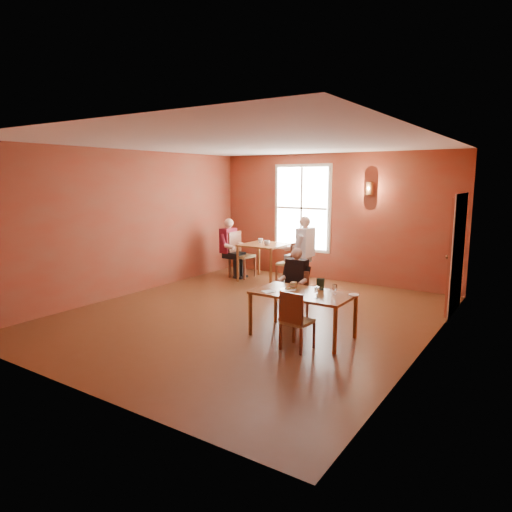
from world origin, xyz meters
The scene contains 28 objects.
ground centered at (0.00, 0.00, 0.00)m, with size 6.00×7.00×0.01m, color brown.
wall_back centered at (0.00, 3.50, 1.50)m, with size 6.00×0.04×3.00m, color brown.
wall_front centered at (0.00, -3.50, 1.50)m, with size 6.00×0.04×3.00m, color brown.
wall_left centered at (-3.00, 0.00, 1.50)m, with size 0.04×7.00×3.00m, color brown.
wall_right centered at (3.00, 0.00, 1.50)m, with size 0.04×7.00×3.00m, color brown.
ceiling centered at (0.00, 0.00, 3.00)m, with size 6.00×7.00×0.04m, color white.
window centered at (-0.80, 3.45, 1.70)m, with size 1.36×0.10×1.96m, color white.
door centered at (2.94, 2.30, 1.05)m, with size 0.12×1.04×2.10m, color maroon.
wall_sconce centered at (0.90, 3.40, 2.20)m, with size 0.16×0.16×0.28m, color brown.
main_table centered at (1.29, -0.45, 0.35)m, with size 1.50×0.84×0.70m, color brown, non-canonical shape.
chair_diner_main centered at (0.79, 0.20, 0.42)m, with size 0.37×0.37×0.85m, color brown, non-canonical shape.
diner_main centered at (0.79, 0.17, 0.59)m, with size 0.48×0.48×1.19m, color #3B271F, non-canonical shape.
chair_empty centered at (1.47, -0.96, 0.43)m, with size 0.38×0.38×0.86m, color #472B12, non-canonical shape.
plate_food centered at (1.03, -0.46, 0.72)m, with size 0.26×0.26×0.03m, color white.
sandwich centered at (1.08, -0.37, 0.75)m, with size 0.08×0.08×0.10m, color tan.
goblet_a centered at (1.76, -0.33, 0.79)m, with size 0.07×0.07×0.17m, color white, non-canonical shape.
goblet_c centered at (1.61, -0.64, 0.79)m, with size 0.07×0.07×0.18m, color white, non-canonical shape.
menu_stand centered at (1.45, -0.17, 0.79)m, with size 0.11×0.06×0.19m, color black.
knife centered at (1.27, -0.68, 0.70)m, with size 0.18×0.01×0.00m, color silver.
napkin centered at (0.83, -0.71, 0.70)m, with size 0.17×0.17×0.01m, color white.
side_plate centered at (2.00, -0.20, 0.71)m, with size 0.16×0.16×0.01m, color white.
second_table centered at (-1.31, 2.56, 0.44)m, with size 1.00×1.00×0.88m, color brown, non-canonical shape.
chair_diner_white centered at (-0.66, 2.56, 0.49)m, with size 0.44×0.44×0.99m, color #4B2E15, non-canonical shape.
diner_white centered at (-0.63, 2.56, 0.76)m, with size 0.61×0.61×1.52m, color silver, non-canonical shape.
chair_diner_maroon centered at (-1.96, 2.56, 0.56)m, with size 0.49×0.49×1.12m, color #46280F, non-canonical shape.
diner_maroon centered at (-1.99, 2.56, 0.70)m, with size 0.56×0.56×1.40m, color maroon, non-canonical shape.
cup_a centered at (-1.17, 2.44, 0.93)m, with size 0.14×0.14×0.11m, color silver.
cup_b centered at (-1.50, 2.67, 0.93)m, with size 0.12×0.12×0.11m, color silver.
Camera 1 is at (4.41, -6.49, 2.41)m, focal length 32.00 mm.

